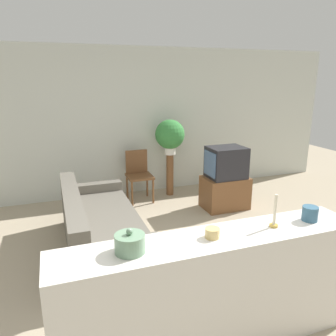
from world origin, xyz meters
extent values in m
plane|color=tan|center=(0.00, 0.00, 0.00)|extent=(14.00, 14.00, 0.00)
cube|color=silver|center=(0.00, 3.43, 1.35)|extent=(9.00, 0.06, 2.70)
cube|color=#605B51|center=(-0.60, 1.33, 0.24)|extent=(0.89, 2.09, 0.48)
cube|color=#605B51|center=(-0.95, 1.33, 0.64)|extent=(0.20, 2.09, 0.32)
cube|color=#605B51|center=(-0.60, 0.37, 0.30)|extent=(0.89, 0.16, 0.61)
cube|color=#605B51|center=(-0.60, 2.30, 0.30)|extent=(0.89, 0.16, 0.61)
cube|color=brown|center=(1.58, 2.09, 0.27)|extent=(0.74, 0.50, 0.54)
cube|color=#232328|center=(1.58, 2.09, 0.80)|extent=(0.60, 0.48, 0.51)
cube|color=#4C6B93|center=(1.27, 2.09, 0.80)|extent=(0.02, 0.39, 0.40)
cube|color=brown|center=(0.30, 2.89, 0.46)|extent=(0.44, 0.44, 0.04)
cube|color=brown|center=(0.30, 3.09, 0.69)|extent=(0.40, 0.04, 0.42)
cylinder|color=brown|center=(0.11, 2.70, 0.22)|extent=(0.04, 0.04, 0.44)
cylinder|color=brown|center=(0.49, 2.70, 0.22)|extent=(0.04, 0.04, 0.44)
cylinder|color=brown|center=(0.11, 3.08, 0.22)|extent=(0.04, 0.04, 0.44)
cylinder|color=brown|center=(0.49, 3.08, 0.22)|extent=(0.04, 0.04, 0.44)
cylinder|color=brown|center=(0.92, 3.02, 0.39)|extent=(0.14, 0.14, 0.79)
cylinder|color=white|center=(0.92, 3.02, 0.86)|extent=(0.21, 0.21, 0.14)
sphere|color=#38843D|center=(0.92, 3.02, 1.16)|extent=(0.54, 0.54, 0.54)
cube|color=silver|center=(0.00, -0.50, 0.49)|extent=(2.50, 0.44, 0.97)
cylinder|color=gray|center=(-0.66, -0.50, 1.04)|extent=(0.21, 0.21, 0.13)
sphere|color=gray|center=(-0.66, -0.50, 1.13)|extent=(0.05, 0.05, 0.05)
cylinder|color=tan|center=(-0.02, -0.50, 1.01)|extent=(0.11, 0.11, 0.08)
cylinder|color=#B7933D|center=(0.54, -0.50, 0.98)|extent=(0.07, 0.07, 0.02)
cylinder|color=beige|center=(0.54, -0.50, 1.12)|extent=(0.02, 0.02, 0.26)
cylinder|color=#335B75|center=(0.91, -0.50, 1.04)|extent=(0.13, 0.13, 0.13)
camera|label=1|loc=(-1.10, -2.52, 2.15)|focal=35.00mm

